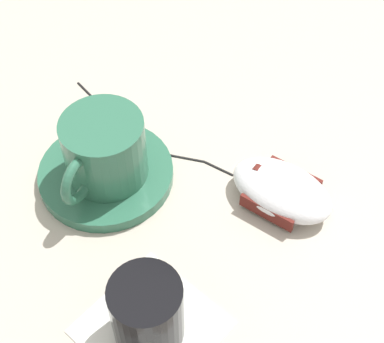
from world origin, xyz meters
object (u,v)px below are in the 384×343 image
at_px(drinking_glass, 147,312).
at_px(saucer, 106,174).
at_px(coffee_cup, 104,150).
at_px(computer_mouse, 282,190).

bearing_deg(drinking_glass, saucer, 126.70).
bearing_deg(coffee_cup, drinking_glass, -53.71).
bearing_deg(saucer, coffee_cup, -39.21).
height_order(saucer, coffee_cup, coffee_cup).
bearing_deg(computer_mouse, coffee_cup, -168.67).
xyz_separation_m(saucer, drinking_glass, (0.11, -0.15, 0.03)).
distance_m(coffee_cup, drinking_glass, 0.18).
bearing_deg(computer_mouse, drinking_glass, -112.46).
relative_size(computer_mouse, drinking_glass, 1.69).
height_order(coffee_cup, drinking_glass, coffee_cup).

